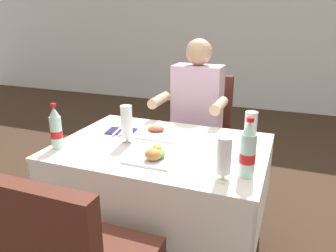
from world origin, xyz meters
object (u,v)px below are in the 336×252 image
object	(u,v)px
seated_diner_far	(195,115)
cola_bottle_primary	(56,129)
main_dining_table	(162,173)
plate_near_camera	(154,155)
napkin_cutlery_set	(121,131)
cola_bottle_secondary	(248,151)
beer_glass_middle	(224,158)
beer_glass_left	(250,133)
chair_far_diner_seat	(200,130)
beer_glass_right	(127,124)
plate_far_diner	(159,132)

from	to	relation	value
seated_diner_far	cola_bottle_primary	bearing A→B (deg)	-117.76
main_dining_table	plate_near_camera	distance (m)	0.27
main_dining_table	napkin_cutlery_set	bearing A→B (deg)	160.21
plate_near_camera	cola_bottle_secondary	bearing A→B (deg)	-3.37
seated_diner_far	beer_glass_middle	bearing A→B (deg)	-66.98
beer_glass_middle	seated_diner_far	bearing A→B (deg)	113.02
beer_glass_left	seated_diner_far	bearing A→B (deg)	125.54
main_dining_table	chair_far_diner_seat	world-z (taller)	chair_far_diner_seat
main_dining_table	chair_far_diner_seat	distance (m)	0.80
plate_near_camera	beer_glass_right	size ratio (longest dim) A/B	1.14
seated_diner_far	cola_bottle_secondary	world-z (taller)	seated_diner_far
beer_glass_right	cola_bottle_secondary	distance (m)	0.70
beer_glass_middle	cola_bottle_secondary	bearing A→B (deg)	39.89
beer_glass_middle	cola_bottle_secondary	xyz separation A→B (m)	(0.09, 0.07, 0.01)
beer_glass_right	main_dining_table	bearing A→B (deg)	11.41
plate_near_camera	beer_glass_right	distance (m)	0.29
beer_glass_middle	cola_bottle_primary	distance (m)	0.91
plate_far_diner	beer_glass_left	world-z (taller)	beer_glass_left
cola_bottle_primary	cola_bottle_secondary	world-z (taller)	cola_bottle_secondary
seated_diner_far	cola_bottle_primary	world-z (taller)	seated_diner_far
beer_glass_middle	beer_glass_right	bearing A→B (deg)	157.40
seated_diner_far	beer_glass_middle	distance (m)	1.07
seated_diner_far	beer_glass_left	size ratio (longest dim) A/B	5.37
beer_glass_left	cola_bottle_primary	bearing A→B (deg)	-165.15
beer_glass_left	beer_glass_middle	xyz separation A→B (m)	(-0.07, -0.30, -0.02)
seated_diner_far	chair_far_diner_seat	bearing A→B (deg)	82.70
cola_bottle_primary	cola_bottle_secondary	bearing A→B (deg)	1.67
seated_diner_far	cola_bottle_secondary	distance (m)	1.05
seated_diner_far	beer_glass_middle	world-z (taller)	seated_diner_far
plate_near_camera	seated_diner_far	bearing A→B (deg)	93.35
plate_far_diner	cola_bottle_secondary	xyz separation A→B (m)	(0.58, -0.37, 0.11)
plate_far_diner	cola_bottle_primary	xyz separation A→B (m)	(-0.42, -0.40, 0.10)
chair_far_diner_seat	plate_near_camera	xyz separation A→B (m)	(0.04, -0.99, 0.20)
seated_diner_far	beer_glass_right	distance (m)	0.77
main_dining_table	plate_far_diner	size ratio (longest dim) A/B	4.71
main_dining_table	plate_near_camera	size ratio (longest dim) A/B	4.62
napkin_cutlery_set	seated_diner_far	bearing A→B (deg)	62.65
seated_diner_far	napkin_cutlery_set	distance (m)	0.66
plate_near_camera	cola_bottle_secondary	size ratio (longest dim) A/B	0.90
main_dining_table	seated_diner_far	xyz separation A→B (m)	(-0.01, 0.69, 0.15)
beer_glass_right	beer_glass_middle	bearing A→B (deg)	-22.60
beer_glass_middle	cola_bottle_secondary	size ratio (longest dim) A/B	0.72
beer_glass_middle	beer_glass_right	xyz separation A→B (m)	(-0.59, 0.25, 0.00)
seated_diner_far	beer_glass_right	world-z (taller)	seated_diner_far
seated_diner_far	beer_glass_right	xyz separation A→B (m)	(-0.18, -0.73, 0.13)
beer_glass_left	napkin_cutlery_set	size ratio (longest dim) A/B	1.20
cola_bottle_primary	chair_far_diner_seat	bearing A→B (deg)	64.14
plate_far_diner	cola_bottle_primary	distance (m)	0.59
plate_far_diner	napkin_cutlery_set	size ratio (longest dim) A/B	1.24
main_dining_table	beer_glass_middle	size ratio (longest dim) A/B	5.76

